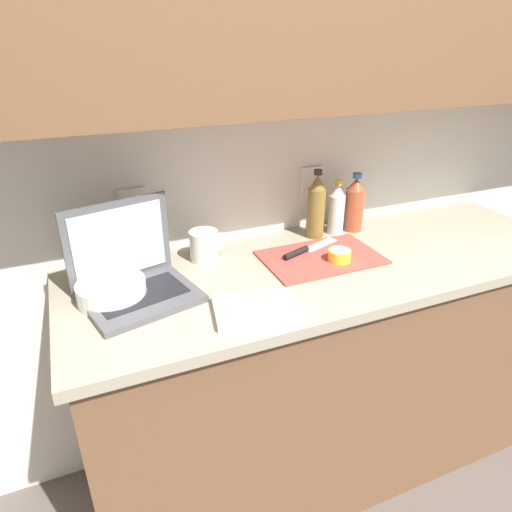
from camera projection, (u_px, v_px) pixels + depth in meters
name	position (u px, v px, depth m)	size (l,w,h in m)	color
ground_plane	(318.00, 454.00, 1.97)	(12.00, 12.00, 0.00)	#564C47
wall_back	(309.00, 60.00, 1.48)	(5.20, 0.38, 2.60)	white
counter_unit	(328.00, 365.00, 1.77)	(1.80, 0.63, 0.94)	brown
laptop	(132.00, 274.00, 1.34)	(0.36, 0.32, 0.27)	#515156
cutting_board	(321.00, 257.00, 1.57)	(0.40, 0.26, 0.01)	#D1473D
knife	(302.00, 251.00, 1.59)	(0.25, 0.12, 0.02)	silver
lemon_half_cut	(339.00, 255.00, 1.53)	(0.08, 0.08, 0.04)	yellow
bottle_green_soda	(354.00, 205.00, 1.76)	(0.07, 0.07, 0.23)	#A34C2D
bottle_oil_tall	(336.00, 210.00, 1.73)	(0.06, 0.06, 0.21)	silver
bottle_water_clear	(316.00, 207.00, 1.69)	(0.07, 0.07, 0.26)	olive
measuring_cup	(204.00, 245.00, 1.54)	(0.12, 0.10, 0.10)	silver
bowl_white	(112.00, 291.00, 1.31)	(0.20, 0.20, 0.06)	white
dish_towel	(254.00, 309.00, 1.26)	(0.22, 0.16, 0.02)	white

